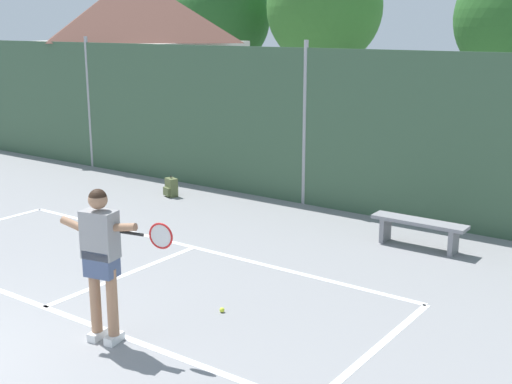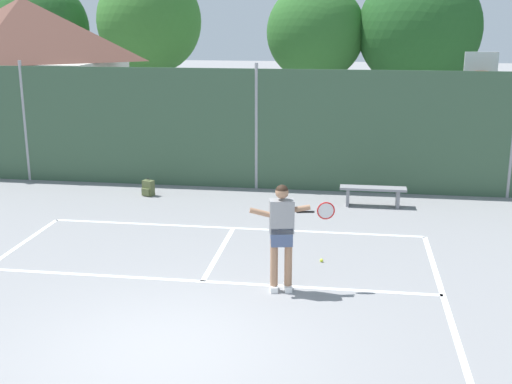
{
  "view_description": "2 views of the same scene",
  "coord_description": "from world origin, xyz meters",
  "px_view_note": "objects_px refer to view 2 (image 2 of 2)",
  "views": [
    {
      "loc": [
        7.13,
        -2.64,
        3.66
      ],
      "look_at": [
        0.93,
        6.01,
        0.99
      ],
      "focal_mm": 47.4,
      "sensor_mm": 36.0,
      "label": 1
    },
    {
      "loc": [
        2.48,
        -7.99,
        4.51
      ],
      "look_at": [
        0.57,
        5.07,
        0.96
      ],
      "focal_mm": 46.11,
      "sensor_mm": 36.0,
      "label": 2
    }
  ],
  "objects_px": {
    "courtside_bench": "(373,192)",
    "basketball_hoop": "(478,97)",
    "backpack_olive": "(148,188)",
    "tennis_ball": "(322,260)",
    "tennis_player": "(282,228)"
  },
  "relations": [
    {
      "from": "tennis_ball",
      "to": "courtside_bench",
      "type": "height_order",
      "value": "courtside_bench"
    },
    {
      "from": "backpack_olive",
      "to": "courtside_bench",
      "type": "height_order",
      "value": "courtside_bench"
    },
    {
      "from": "courtside_bench",
      "to": "basketball_hoop",
      "type": "bearing_deg",
      "value": 49.76
    },
    {
      "from": "tennis_ball",
      "to": "backpack_olive",
      "type": "xyz_separation_m",
      "value": [
        -4.68,
        4.11,
        0.16
      ]
    },
    {
      "from": "basketball_hoop",
      "to": "tennis_player",
      "type": "height_order",
      "value": "basketball_hoop"
    },
    {
      "from": "basketball_hoop",
      "to": "tennis_ball",
      "type": "bearing_deg",
      "value": -118.05
    },
    {
      "from": "courtside_bench",
      "to": "backpack_olive",
      "type": "bearing_deg",
      "value": 178.52
    },
    {
      "from": "basketball_hoop",
      "to": "tennis_ball",
      "type": "relative_size",
      "value": 53.79
    },
    {
      "from": "tennis_ball",
      "to": "courtside_bench",
      "type": "bearing_deg",
      "value": 75.27
    },
    {
      "from": "tennis_player",
      "to": "tennis_ball",
      "type": "bearing_deg",
      "value": 67.09
    },
    {
      "from": "tennis_player",
      "to": "courtside_bench",
      "type": "xyz_separation_m",
      "value": [
        1.65,
        5.4,
        -0.75
      ]
    },
    {
      "from": "tennis_player",
      "to": "backpack_olive",
      "type": "distance_m",
      "value": 6.94
    },
    {
      "from": "tennis_player",
      "to": "tennis_ball",
      "type": "xyz_separation_m",
      "value": [
        0.6,
        1.43,
        -1.08
      ]
    },
    {
      "from": "courtside_bench",
      "to": "tennis_ball",
      "type": "bearing_deg",
      "value": -104.73
    },
    {
      "from": "backpack_olive",
      "to": "basketball_hoop",
      "type": "bearing_deg",
      "value": 20.78
    }
  ]
}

